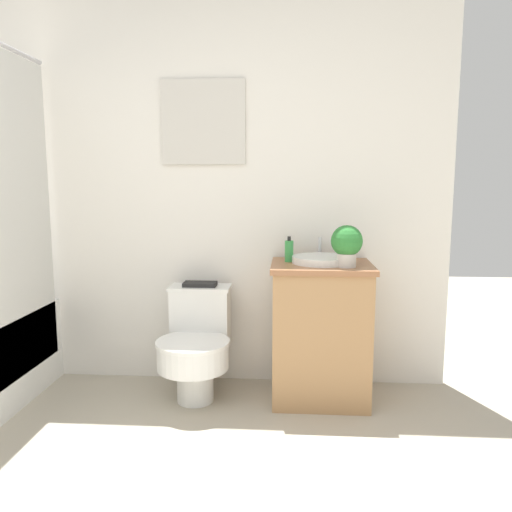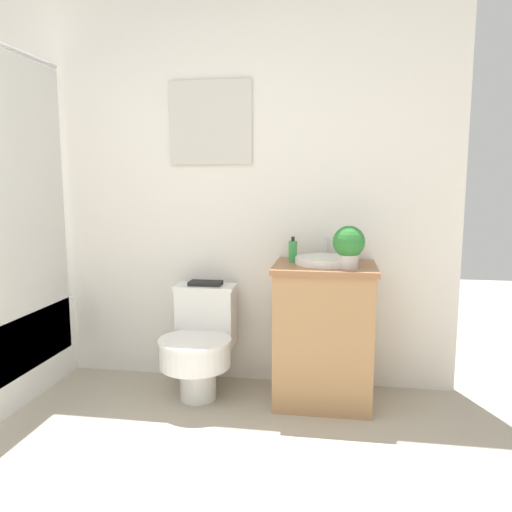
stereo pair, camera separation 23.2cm
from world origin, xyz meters
TOP-DOWN VIEW (x-y plane):
  - wall_back at (0.00, 2.27)m, footprint 3.55×0.07m
  - toilet at (0.26, 1.96)m, footprint 0.42×0.56m
  - vanity at (0.99, 2.00)m, footprint 0.57×0.48m
  - sink at (0.99, 2.02)m, footprint 0.34×0.37m
  - soap_bottle at (0.80, 2.06)m, footprint 0.05×0.05m
  - potted_plant at (1.11, 1.89)m, footprint 0.17×0.17m
  - book_on_tank at (0.26, 2.11)m, footprint 0.20×0.11m

SIDE VIEW (x-z plane):
  - toilet at x=0.26m, z-range 0.01..0.65m
  - vanity at x=0.99m, z-range 0.00..0.81m
  - book_on_tank at x=0.26m, z-range 0.64..0.66m
  - sink at x=0.99m, z-range 0.76..0.89m
  - soap_bottle at x=0.80m, z-range 0.79..0.94m
  - potted_plant at x=1.11m, z-range 0.82..1.05m
  - wall_back at x=0.00m, z-range 0.01..2.51m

